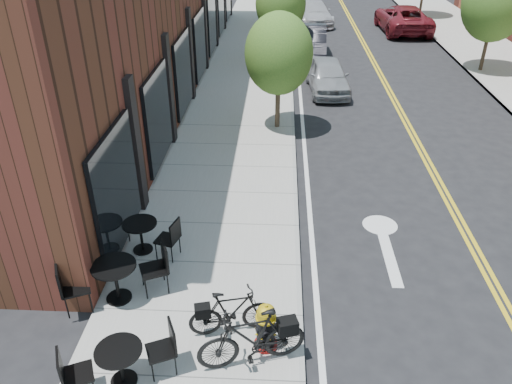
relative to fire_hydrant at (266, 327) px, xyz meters
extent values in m
plane|color=black|center=(0.68, 0.77, -0.57)|extent=(120.00, 120.00, 0.00)
cube|color=#9E9B93|center=(-1.32, 10.77, -0.51)|extent=(4.00, 70.00, 0.12)
cylinder|color=#382B1E|center=(0.08, 9.77, 0.35)|extent=(0.16, 0.16, 1.61)
ellipsoid|color=#33611E|center=(0.08, 9.77, 2.04)|extent=(2.20, 2.20, 2.64)
cylinder|color=#382B1E|center=(0.08, 17.77, 0.39)|extent=(0.16, 0.16, 1.68)
ellipsoid|color=#33611E|center=(0.08, 17.77, 2.15)|extent=(2.30, 2.30, 2.76)
cylinder|color=#382B1E|center=(0.08, 25.77, 0.33)|extent=(0.16, 0.16, 1.57)
cylinder|color=#382B1E|center=(9.28, 16.77, 0.46)|extent=(0.16, 0.16, 1.82)
ellipsoid|color=#33611E|center=(9.28, 16.77, 2.49)|extent=(2.80, 2.80, 3.36)
cylinder|color=#382B1E|center=(9.28, 28.77, 0.46)|extent=(0.16, 0.16, 1.82)
cylinder|color=maroon|center=(0.00, 0.00, -0.42)|extent=(0.55, 0.55, 0.06)
cylinder|color=black|center=(0.00, 0.00, -0.11)|extent=(0.43, 0.43, 0.62)
cylinder|color=gold|center=(0.00, 0.00, 0.21)|extent=(0.48, 0.48, 0.04)
cylinder|color=gold|center=(0.00, 0.00, 0.30)|extent=(0.41, 0.41, 0.15)
ellipsoid|color=gold|center=(0.00, 0.00, 0.38)|extent=(0.40, 0.40, 0.18)
cylinder|color=gold|center=(0.00, 0.00, 0.47)|extent=(0.07, 0.07, 0.06)
imported|color=black|center=(-0.22, -0.37, 0.10)|extent=(1.92, 1.03, 1.11)
imported|color=black|center=(-0.61, 0.31, 0.02)|extent=(1.62, 0.79, 0.94)
cylinder|color=black|center=(-2.28, -0.86, -0.44)|extent=(0.58, 0.58, 0.03)
cylinder|color=black|center=(-2.28, -0.86, -0.10)|extent=(0.08, 0.08, 0.69)
cylinder|color=black|center=(-2.28, -0.86, 0.26)|extent=(0.99, 0.99, 0.03)
cylinder|color=black|center=(-2.92, 1.06, -0.44)|extent=(0.65, 0.65, 0.03)
cylinder|color=black|center=(-2.92, 1.06, -0.05)|extent=(0.09, 0.09, 0.79)
cylinder|color=black|center=(-2.92, 1.06, 0.35)|extent=(1.13, 1.13, 0.03)
cylinder|color=black|center=(-2.83, 2.63, -0.44)|extent=(0.54, 0.54, 0.03)
cylinder|color=black|center=(-2.83, 2.63, -0.09)|extent=(0.07, 0.07, 0.70)
cylinder|color=black|center=(-2.83, 2.63, 0.26)|extent=(0.94, 0.94, 0.03)
imported|color=gray|center=(2.07, 13.84, 0.07)|extent=(1.77, 3.89, 1.30)
imported|color=black|center=(1.48, 18.47, 0.21)|extent=(1.87, 4.83, 1.57)
imported|color=#B0B0B5|center=(2.13, 26.53, 0.11)|extent=(2.52, 4.89, 1.36)
imported|color=maroon|center=(7.27, 24.66, 0.19)|extent=(2.76, 5.58, 1.52)
camera|label=1|loc=(0.14, -6.18, 6.36)|focal=35.00mm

